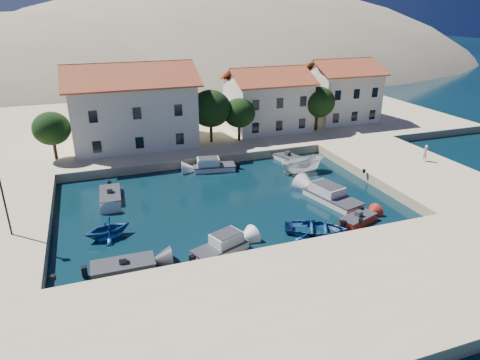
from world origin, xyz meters
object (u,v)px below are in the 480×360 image
rowboat_south (315,233)px  lamppost (1,188)px  building_left (132,104)px  building_mid (268,98)px  building_right (341,89)px  cabin_cruiser_south (220,247)px  boat_east (302,172)px  pedestrian (425,153)px  cabin_cruiser_east (333,197)px

rowboat_south → lamppost: bearing=101.1°
building_left → lamppost: building_left is taller
building_mid → building_right: (12.00, 1.00, 0.25)m
cabin_cruiser_south → boat_east: (13.19, 12.67, -0.48)m
building_left → cabin_cruiser_south: (2.82, -26.16, -5.46)m
boat_east → pedestrian: pedestrian is taller
boat_east → pedestrian: bearing=-108.3°
rowboat_south → cabin_cruiser_east: 6.37m
building_mid → rowboat_south: bearing=-104.9°
building_mid → cabin_cruiser_south: 31.48m
cabin_cruiser_east → boat_east: bearing=-20.3°
rowboat_south → pedestrian: 20.10m
building_right → lamppost: size_ratio=1.52×
building_right → boat_east: size_ratio=1.90×
building_mid → boat_east: size_ratio=2.11×
rowboat_south → building_mid: bearing=10.8°
rowboat_south → boat_east: boat_east is taller
cabin_cruiser_south → boat_east: bearing=22.2°
building_right → rowboat_south: size_ratio=1.93×
lamppost → building_right: bearing=27.9°
rowboat_south → building_left: bearing=48.6°
cabin_cruiser_east → pedestrian: (13.74, 3.94, 1.44)m
building_mid → pedestrian: (10.94, -18.22, -3.30)m
pedestrian → rowboat_south: bearing=14.4°
building_left → building_right: bearing=3.8°
boat_east → cabin_cruiser_south: bearing=131.6°
building_right → rowboat_south: bearing=-124.5°
building_left → building_right: (30.00, 2.00, -0.46)m
building_left → boat_east: bearing=-40.1°
building_left → cabin_cruiser_south: building_left is taller
cabin_cruiser_south → pedestrian: (26.12, 8.94, 1.44)m
building_left → boat_east: 21.76m
building_mid → pedestrian: 21.51m
building_right → building_mid: bearing=-175.2°
lamppost → cabin_cruiser_east: lamppost is taller
building_mid → building_right: 12.04m
cabin_cruiser_south → pedestrian: size_ratio=2.50×
building_right → boat_east: 21.57m
building_left → pedestrian: 33.91m
building_left → lamppost: (-11.50, -20.00, -1.18)m
building_mid → lamppost: size_ratio=1.69×
building_right → pedestrian: 19.58m
rowboat_south → boat_east: 13.37m
building_left → rowboat_south: size_ratio=3.00×
rowboat_south → boat_east: size_ratio=0.99×
cabin_cruiser_east → boat_east: cabin_cruiser_east is taller
building_mid → boat_east: (-1.98, -14.49, -5.22)m
building_left → cabin_cruiser_south: 26.87m
rowboat_south → pedestrian: pedestrian is taller
boat_east → rowboat_south: bearing=155.1°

